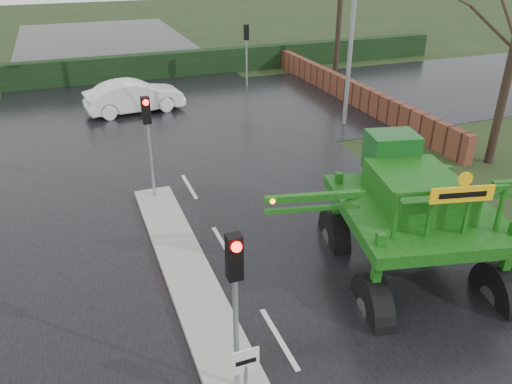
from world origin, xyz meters
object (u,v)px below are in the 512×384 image
object	(u,v)px
traffic_signal_mid	(148,126)
crop_sprayer	(378,229)
traffic_signal_far	(246,41)
traffic_signal_near	(235,282)
keep_left_sign	(246,369)
white_sedan	(136,112)

from	to	relation	value
traffic_signal_mid	crop_sprayer	distance (m)	8.13
traffic_signal_far	crop_sprayer	bearing A→B (deg)	78.41
traffic_signal_mid	traffic_signal_far	bearing A→B (deg)	58.07
traffic_signal_near	traffic_signal_mid	distance (m)	8.50
keep_left_sign	crop_sprayer	bearing A→B (deg)	25.63
keep_left_sign	traffic_signal_near	bearing A→B (deg)	90.00
keep_left_sign	traffic_signal_mid	world-z (taller)	traffic_signal_mid
traffic_signal_near	crop_sprayer	bearing A→B (deg)	19.23
keep_left_sign	white_sedan	bearing A→B (deg)	87.33
traffic_signal_near	traffic_signal_far	world-z (taller)	same
keep_left_sign	traffic_signal_far	size ratio (longest dim) A/B	0.38
traffic_signal_near	keep_left_sign	bearing A→B (deg)	-90.00
crop_sprayer	white_sedan	xyz separation A→B (m)	(-2.88, 17.01, -2.09)
traffic_signal_near	traffic_signal_far	size ratio (longest dim) A/B	1.00
traffic_signal_far	white_sedan	size ratio (longest dim) A/B	0.73
traffic_signal_near	traffic_signal_mid	world-z (taller)	same
keep_left_sign	traffic_signal_mid	bearing A→B (deg)	90.00
traffic_signal_mid	crop_sprayer	bearing A→B (deg)	-62.40
crop_sprayer	traffic_signal_mid	bearing A→B (deg)	130.25
white_sedan	traffic_signal_near	bearing A→B (deg)	171.19
keep_left_sign	white_sedan	distance (m)	18.87
keep_left_sign	white_sedan	xyz separation A→B (m)	(0.88, 18.82, -1.06)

